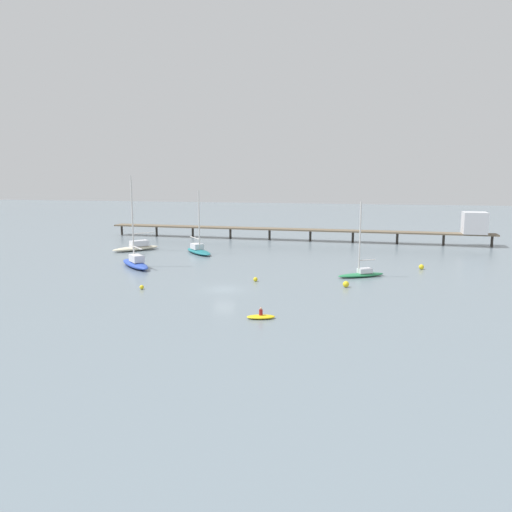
# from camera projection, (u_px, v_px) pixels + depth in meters

# --- Properties ---
(ground_plane) EXTENTS (400.00, 400.00, 0.00)m
(ground_plane) POSITION_uv_depth(u_px,v_px,m) (224.00, 289.00, 60.92)
(ground_plane) COLOR slate
(pier) EXTENTS (83.54, 5.39, 6.83)m
(pier) POSITION_uv_depth(u_px,v_px,m) (373.00, 227.00, 103.02)
(pier) COLOR brown
(pier) RESTS_ON ground_plane
(sailboat_cream) EXTENTS (7.54, 8.55, 14.00)m
(sailboat_cream) POSITION_uv_depth(u_px,v_px,m) (136.00, 246.00, 92.76)
(sailboat_cream) COLOR beige
(sailboat_cream) RESTS_ON ground_plane
(sailboat_blue) EXTENTS (8.38, 8.27, 13.30)m
(sailboat_blue) POSITION_uv_depth(u_px,v_px,m) (135.00, 262.00, 75.47)
(sailboat_blue) COLOR #2D4CB7
(sailboat_blue) RESTS_ON ground_plane
(sailboat_green) EXTENTS (6.87, 5.02, 10.46)m
(sailboat_green) POSITION_uv_depth(u_px,v_px,m) (362.00, 272.00, 68.44)
(sailboat_green) COLOR #287F4C
(sailboat_green) RESTS_ON ground_plane
(sailboat_teal) EXTENTS (7.93, 8.35, 11.39)m
(sailboat_teal) POSITION_uv_depth(u_px,v_px,m) (198.00, 250.00, 89.25)
(sailboat_teal) COLOR #1E727A
(sailboat_teal) RESTS_ON ground_plane
(dinghy_yellow) EXTENTS (3.02, 1.99, 1.14)m
(dinghy_yellow) POSITION_uv_depth(u_px,v_px,m) (261.00, 316.00, 48.40)
(dinghy_yellow) COLOR yellow
(dinghy_yellow) RESTS_ON ground_plane
(mooring_buoy_outer) EXTENTS (0.79, 0.79, 0.79)m
(mooring_buoy_outer) POSITION_uv_depth(u_px,v_px,m) (346.00, 284.00, 62.06)
(mooring_buoy_outer) COLOR yellow
(mooring_buoy_outer) RESTS_ON ground_plane
(mooring_buoy_mid) EXTENTS (0.58, 0.58, 0.58)m
(mooring_buoy_mid) POSITION_uv_depth(u_px,v_px,m) (255.00, 279.00, 65.50)
(mooring_buoy_mid) COLOR yellow
(mooring_buoy_mid) RESTS_ON ground_plane
(mooring_buoy_far) EXTENTS (0.53, 0.53, 0.53)m
(mooring_buoy_far) POSITION_uv_depth(u_px,v_px,m) (142.00, 287.00, 60.94)
(mooring_buoy_far) COLOR yellow
(mooring_buoy_far) RESTS_ON ground_plane
(mooring_buoy_inner) EXTENTS (0.76, 0.76, 0.76)m
(mooring_buoy_inner) POSITION_uv_depth(u_px,v_px,m) (421.00, 267.00, 74.03)
(mooring_buoy_inner) COLOR yellow
(mooring_buoy_inner) RESTS_ON ground_plane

